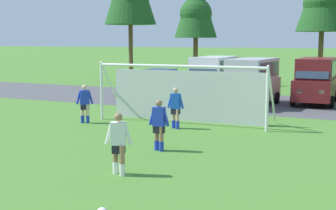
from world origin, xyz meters
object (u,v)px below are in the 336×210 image
object	(u,v)px
player_striker_near	(119,144)
player_midfield_center	(176,108)
player_defender_far	(159,125)
parked_car_slot_left	(214,76)
parked_car_slot_far_left	(157,83)
player_winger_left	(85,104)
parked_car_slot_center	(316,79)
parked_car_slot_center_left	(252,81)
soccer_goal	(185,92)

from	to	relation	value
player_striker_near	player_midfield_center	distance (m)	6.72
player_defender_far	parked_car_slot_left	bearing A→B (deg)	102.58
parked_car_slot_far_left	parked_car_slot_left	world-z (taller)	parked_car_slot_left
player_defender_far	player_winger_left	bearing A→B (deg)	147.73
parked_car_slot_center	parked_car_slot_center_left	bearing A→B (deg)	-142.58
soccer_goal	parked_car_slot_center	size ratio (longest dim) A/B	1.55
player_winger_left	parked_car_slot_left	size ratio (longest dim) A/B	0.34
player_defender_far	parked_car_slot_left	xyz separation A→B (m)	(-3.03, 13.58, 0.52)
parked_car_slot_center_left	player_winger_left	bearing A→B (deg)	-120.75
player_winger_left	parked_car_slot_far_left	distance (m)	9.57
player_midfield_center	parked_car_slot_center	world-z (taller)	parked_car_slot_center
player_midfield_center	parked_car_slot_left	xyz separation A→B (m)	(-1.94, 9.87, 0.52)
parked_car_slot_far_left	parked_car_slot_center	distance (m)	9.39
player_winger_left	player_striker_near	bearing A→B (deg)	-48.74
player_winger_left	parked_car_slot_center	world-z (taller)	parked_car_slot_center
parked_car_slot_left	soccer_goal	bearing A→B (deg)	-78.55
parked_car_slot_center	player_winger_left	bearing A→B (deg)	-126.84
parked_car_slot_left	parked_car_slot_center_left	xyz separation A→B (m)	(2.89, -2.01, 0.00)
parked_car_slot_far_left	player_striker_near	bearing A→B (deg)	-66.82
parked_car_slot_center_left	player_midfield_center	bearing A→B (deg)	-96.96
player_midfield_center	player_winger_left	size ratio (longest dim) A/B	1.00
player_winger_left	parked_car_slot_center_left	bearing A→B (deg)	59.25
player_striker_near	player_midfield_center	world-z (taller)	same
player_midfield_center	parked_car_slot_center_left	xyz separation A→B (m)	(0.96, 7.86, 0.52)
player_midfield_center	parked_car_slot_center	size ratio (longest dim) A/B	0.34
soccer_goal	player_defender_far	size ratio (longest dim) A/B	4.57
player_defender_far	parked_car_slot_far_left	size ratio (longest dim) A/B	0.38
player_defender_far	parked_car_slot_left	world-z (taller)	parked_car_slot_left
player_striker_near	parked_car_slot_center_left	distance (m)	14.47
soccer_goal	parked_car_slot_far_left	xyz separation A→B (m)	(-5.08, 7.44, -0.42)
parked_car_slot_left	player_midfield_center	bearing A→B (deg)	-78.91
player_striker_near	parked_car_slot_far_left	distance (m)	16.95
player_winger_left	parked_car_slot_center	distance (m)	13.33
soccer_goal	player_striker_near	xyz separation A→B (m)	(1.59, -8.15, -0.47)
player_defender_far	player_winger_left	size ratio (longest dim) A/B	1.00
player_winger_left	parked_car_slot_left	distance (m)	10.58
parked_car_slot_far_left	parked_car_slot_left	size ratio (longest dim) A/B	0.89
player_striker_near	parked_car_slot_center_left	world-z (taller)	parked_car_slot_center_left
soccer_goal	player_midfield_center	bearing A→B (deg)	-80.86
parked_car_slot_far_left	parked_car_slot_center_left	world-z (taller)	parked_car_slot_center_left
player_winger_left	parked_car_slot_center_left	xyz separation A→B (m)	(4.97, 8.35, 0.52)
soccer_goal	player_striker_near	size ratio (longest dim) A/B	4.57
player_defender_far	parked_car_slot_far_left	xyz separation A→B (m)	(-6.43, 12.71, 0.05)
parked_car_slot_left	parked_car_slot_center	size ratio (longest dim) A/B	1.00
parked_car_slot_left	parked_car_slot_center_left	size ratio (longest dim) A/B	0.99
player_striker_near	player_midfield_center	bearing A→B (deg)	101.52
player_defender_far	parked_car_slot_far_left	distance (m)	14.24
player_winger_left	parked_car_slot_far_left	bearing A→B (deg)	97.93
player_midfield_center	parked_car_slot_far_left	size ratio (longest dim) A/B	0.38
parked_car_slot_left	parked_car_slot_center	bearing A→B (deg)	2.88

